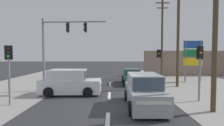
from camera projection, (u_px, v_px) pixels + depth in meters
name	position (u px, v px, depth m)	size (l,w,h in m)	color
ground_plane	(109.00, 108.00, 9.86)	(140.00, 140.00, 0.00)	#303033
lane_dash_near	(108.00, 121.00, 7.87)	(0.20, 2.40, 0.01)	silver
lane_dash_mid	(110.00, 96.00, 12.86)	(0.20, 2.40, 0.01)	silver
lane_dash_far	(110.00, 84.00, 17.86)	(0.20, 2.40, 0.01)	silver
kerb_left_verge	(3.00, 93.00, 13.88)	(8.00, 40.00, 0.02)	gray
utility_pole_foreground_right	(214.00, 3.00, 8.90)	(3.78, 0.42, 10.55)	#4C3D2B
utility_pole_midground_right	(179.00, 32.00, 16.23)	(1.80, 0.26, 9.74)	#4C3D2B
utility_pole_background_right	(162.00, 37.00, 22.91)	(1.80, 0.26, 10.22)	#4C3D2B
traffic_signal_mast	(59.00, 41.00, 14.38)	(5.29, 0.52, 6.00)	slate
pedestal_signal_right_kerb	(200.00, 64.00, 11.18)	(0.44, 0.29, 3.56)	slate
pedestal_signal_left_kerb	(9.00, 65.00, 10.28)	(0.44, 0.31, 3.56)	slate
pedestal_signal_far_median	(159.00, 61.00, 18.25)	(0.43, 0.31, 3.56)	slate
shopping_plaza_sign	(193.00, 55.00, 19.42)	(2.10, 0.16, 4.60)	slate
shopfront_wall_far	(185.00, 63.00, 25.74)	(12.00, 1.00, 3.60)	gray
sedan_oncoming_near	(132.00, 77.00, 18.12)	(1.91, 4.25, 1.56)	#235633
suv_crossing_left	(145.00, 92.00, 10.09)	(2.07, 4.55, 1.90)	#A3A8AD
suv_receding_far	(71.00, 83.00, 13.28)	(4.55, 2.09, 1.90)	silver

